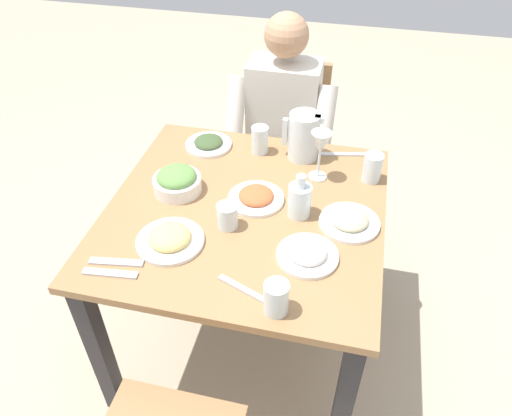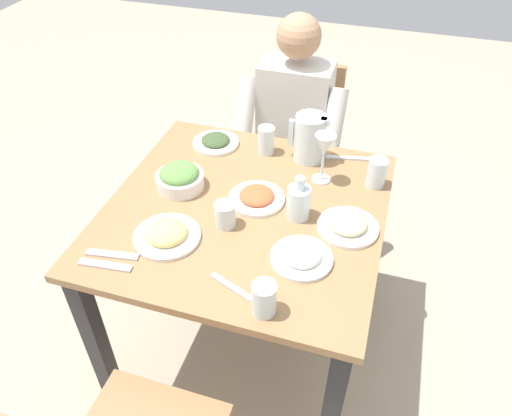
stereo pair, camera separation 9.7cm
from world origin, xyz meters
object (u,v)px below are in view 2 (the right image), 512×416
at_px(plate_yoghurt, 302,256).
at_px(wine_glass, 324,148).
at_px(water_glass_near_right, 225,215).
at_px(plate_fries, 167,234).
at_px(salad_bowl, 180,178).
at_px(water_glass_near_left, 266,140).
at_px(plate_dolmas, 216,141).
at_px(water_glass_far_left, 264,299).
at_px(chair_near, 298,142).
at_px(plate_rice_curry, 257,197).
at_px(dining_table, 245,232).
at_px(diner_near, 289,137).
at_px(oil_carafe, 299,204).
at_px(water_pitcher, 310,138).
at_px(plate_beans, 348,225).
at_px(water_glass_by_pitcher, 377,173).

relative_size(plate_yoghurt, wine_glass, 1.01).
distance_m(plate_yoghurt, water_glass_near_right, 0.30).
bearing_deg(wine_glass, plate_fries, 47.89).
distance_m(salad_bowl, water_glass_near_left, 0.40).
height_order(salad_bowl, plate_dolmas, salad_bowl).
bearing_deg(water_glass_far_left, salad_bowl, -44.88).
distance_m(chair_near, wine_glass, 0.75).
distance_m(plate_yoghurt, wine_glass, 0.45).
bearing_deg(plate_dolmas, plate_rice_curry, 132.11).
height_order(dining_table, diner_near, diner_near).
height_order(plate_rice_curry, wine_glass, wine_glass).
bearing_deg(oil_carafe, water_pitcher, -83.08).
distance_m(plate_fries, oil_carafe, 0.45).
bearing_deg(plate_beans, water_glass_by_pitcher, -101.80).
relative_size(dining_table, wine_glass, 4.92).
xyz_separation_m(salad_bowl, water_glass_near_left, (-0.24, -0.32, 0.01)).
height_order(plate_yoghurt, oil_carafe, oil_carafe).
relative_size(chair_near, water_glass_near_right, 10.14).
distance_m(plate_rice_curry, water_glass_by_pitcher, 0.45).
relative_size(water_glass_far_left, water_glass_near_right, 1.20).
bearing_deg(plate_rice_curry, plate_fries, 51.00).
height_order(plate_beans, plate_dolmas, plate_beans).
height_order(dining_table, plate_dolmas, plate_dolmas).
height_order(dining_table, salad_bowl, salad_bowl).
distance_m(plate_beans, oil_carafe, 0.18).
xyz_separation_m(plate_dolmas, water_glass_by_pitcher, (-0.66, 0.08, 0.04)).
xyz_separation_m(plate_beans, plate_rice_curry, (0.34, -0.05, -0.00)).
bearing_deg(plate_dolmas, dining_table, 124.66).
bearing_deg(plate_fries, water_glass_far_left, 153.98).
bearing_deg(plate_yoghurt, chair_near, -76.66).
relative_size(diner_near, water_pitcher, 6.22).
relative_size(plate_yoghurt, water_glass_near_right, 2.25).
bearing_deg(plate_fries, water_glass_near_right, -143.06).
height_order(dining_table, water_glass_near_right, water_glass_near_right).
relative_size(plate_fries, plate_rice_curry, 1.10).
bearing_deg(plate_fries, wine_glass, -132.11).
relative_size(diner_near, wine_glass, 6.03).
bearing_deg(water_glass_by_pitcher, oil_carafe, 48.01).
height_order(water_glass_far_left, wine_glass, wine_glass).
xyz_separation_m(plate_yoghurt, wine_glass, (0.02, -0.43, 0.12)).
bearing_deg(diner_near, water_glass_near_right, 87.03).
bearing_deg(plate_fries, plate_dolmas, -85.13).
relative_size(water_pitcher, oil_carafe, 1.16).
xyz_separation_m(water_pitcher, water_glass_by_pitcher, (-0.28, 0.10, -0.04)).
height_order(plate_rice_curry, water_glass_near_right, water_glass_near_right).
bearing_deg(oil_carafe, salad_bowl, -4.15).
relative_size(plate_dolmas, water_glass_near_right, 2.18).
distance_m(diner_near, oil_carafe, 0.67).
xyz_separation_m(chair_near, wine_glass, (-0.22, 0.60, 0.38)).
distance_m(water_pitcher, salad_bowl, 0.52).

